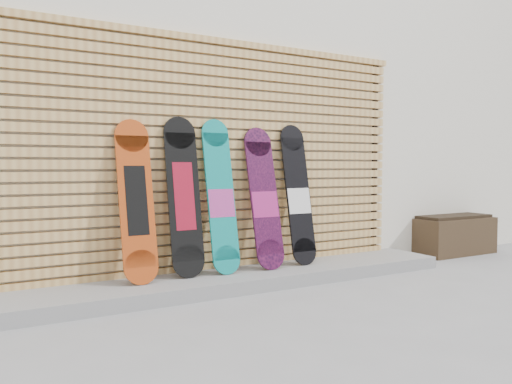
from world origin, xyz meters
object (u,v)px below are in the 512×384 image
Objects in this scene: planter_box at (454,235)px; snowboard_1 at (184,196)px; snowboard_2 at (221,197)px; snowboard_3 at (264,198)px; snowboard_0 at (136,200)px; snowboard_4 at (298,195)px.

snowboard_1 is at bearing -179.83° from planter_box.
planter_box is 3.27m from snowboard_2.
snowboard_3 is (-2.77, -0.04, 0.55)m from planter_box.
snowboard_0 is 1.64m from snowboard_4.
snowboard_3 is 0.40m from snowboard_4.
snowboard_1 is at bearing 179.08° from snowboard_4.
snowboard_2 reaches higher than snowboard_0.
snowboard_4 is at bearing 2.11° from snowboard_3.
snowboard_0 is 1.02× the size of snowboard_3.
snowboard_0 is 0.99× the size of snowboard_4.
snowboard_2 is 1.04× the size of snowboard_3.
snowboard_1 reaches higher than snowboard_4.
planter_box is 3.62m from snowboard_1.
snowboard_2 is at bearing 0.06° from snowboard_0.
planter_box is at bearing 0.93° from snowboard_3.
snowboard_1 is (0.43, 0.02, 0.02)m from snowboard_0.
snowboard_3 reaches higher than planter_box.
snowboard_0 is 0.43m from snowboard_1.
snowboard_2 is at bearing -179.90° from snowboard_4.
planter_box is at bearing 0.73° from snowboard_4.
planter_box is 0.80× the size of snowboard_3.
snowboard_4 reaches higher than snowboard_0.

